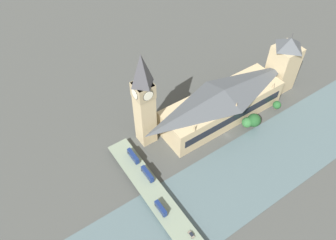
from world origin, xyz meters
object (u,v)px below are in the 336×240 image
(double_decker_bus_lead, at_px, (133,156))
(road_bridge, at_px, (173,219))
(car_southbound_lead, at_px, (191,234))
(double_decker_bus_mid, at_px, (161,208))
(clock_tower, at_px, (144,100))
(victoria_tower, at_px, (283,64))
(double_decker_bus_rear, at_px, (147,174))
(parliament_hall, at_px, (222,104))

(double_decker_bus_lead, bearing_deg, road_bridge, 176.84)
(road_bridge, xyz_separation_m, car_southbound_lead, (-14.00, -2.89, 1.61))
(double_decker_bus_mid, distance_m, car_southbound_lead, 22.67)
(clock_tower, bearing_deg, car_southbound_lead, 166.81)
(victoria_tower, bearing_deg, road_bridge, 109.34)
(double_decker_bus_rear, bearing_deg, victoria_tower, -83.07)
(double_decker_bus_lead, bearing_deg, car_southbound_lead, -179.84)
(parliament_hall, bearing_deg, clock_tower, 77.10)
(double_decker_bus_mid, bearing_deg, car_southbound_lead, -165.13)
(parliament_hall, height_order, double_decker_bus_lead, parliament_hall)
(victoria_tower, bearing_deg, clock_tower, 83.69)
(parliament_hall, bearing_deg, victoria_tower, -89.95)
(double_decker_bus_lead, distance_m, double_decker_bus_rear, 17.01)
(double_decker_bus_rear, bearing_deg, clock_tower, -30.57)
(double_decker_bus_lead, relative_size, double_decker_bus_rear, 0.99)
(clock_tower, relative_size, victoria_tower, 1.45)
(parliament_hall, bearing_deg, double_decker_bus_lead, 89.55)
(parliament_hall, relative_size, clock_tower, 1.30)
(road_bridge, distance_m, double_decker_bus_rear, 32.58)
(road_bridge, xyz_separation_m, double_decker_bus_lead, (49.24, -2.72, 3.58))
(road_bridge, distance_m, double_decker_bus_lead, 49.44)
(road_bridge, bearing_deg, double_decker_bus_mid, 20.33)
(car_southbound_lead, bearing_deg, double_decker_bus_lead, 0.16)
(clock_tower, bearing_deg, double_decker_bus_mid, 156.41)
(parliament_hall, height_order, double_decker_bus_rear, parliament_hall)
(victoria_tower, height_order, road_bridge, victoria_tower)
(clock_tower, height_order, double_decker_bus_lead, clock_tower)
(victoria_tower, xyz_separation_m, car_southbound_lead, (-62.69, 135.86, -18.12))
(road_bridge, height_order, double_decker_bus_mid, double_decker_bus_mid)
(clock_tower, xyz_separation_m, road_bridge, (-61.76, 20.65, -34.89))
(double_decker_bus_rear, distance_m, car_southbound_lead, 46.27)
(double_decker_bus_lead, height_order, double_decker_bus_mid, double_decker_bus_mid)
(clock_tower, bearing_deg, double_decker_bus_rear, 149.43)
(clock_tower, distance_m, victoria_tower, 119.79)
(parliament_hall, xyz_separation_m, clock_tower, (13.12, 57.26, 24.90))
(parliament_hall, relative_size, victoria_tower, 1.89)
(parliament_hall, height_order, clock_tower, clock_tower)
(victoria_tower, xyz_separation_m, road_bridge, (-48.70, 138.76, -19.74))
(double_decker_bus_lead, relative_size, car_southbound_lead, 2.66)
(parliament_hall, distance_m, victoria_tower, 61.62)
(clock_tower, height_order, road_bridge, clock_tower)
(victoria_tower, distance_m, double_decker_bus_lead, 137.00)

